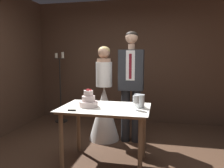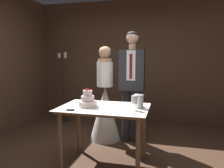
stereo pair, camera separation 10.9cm
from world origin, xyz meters
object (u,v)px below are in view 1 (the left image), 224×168
at_px(cake_knife, 79,111).
at_px(candle_stand, 61,90).
at_px(cake_table, 105,115).
at_px(tiered_cake, 89,101).
at_px(bride, 104,106).
at_px(groom, 131,81).
at_px(wine_glass_near, 136,100).
at_px(wine_glass_middle, 137,98).
at_px(hurricane_candle, 140,101).

bearing_deg(cake_knife, candle_stand, 111.17).
xyz_separation_m(cake_table, tiered_cake, (-0.22, -0.04, 0.19)).
bearing_deg(cake_table, bride, 105.15).
distance_m(bride, candle_stand, 1.48).
distance_m(cake_knife, groom, 1.29).
xyz_separation_m(tiered_cake, wine_glass_near, (0.64, -0.04, 0.05)).
relative_size(tiered_cake, candle_stand, 0.16).
height_order(tiered_cake, candle_stand, candle_stand).
bearing_deg(bride, wine_glass_middle, -46.48).
relative_size(cake_knife, candle_stand, 0.29).
bearing_deg(bride, wine_glass_near, -55.51).
xyz_separation_m(wine_glass_middle, bride, (-0.65, 0.68, -0.30)).
distance_m(cake_table, hurricane_candle, 0.50).
distance_m(cake_table, wine_glass_near, 0.49).
bearing_deg(groom, wine_glass_near, -79.17).
distance_m(wine_glass_near, bride, 1.20).
xyz_separation_m(wine_glass_near, wine_glass_middle, (-0.01, 0.27, -0.02)).
bearing_deg(candle_stand, cake_table, -49.48).
relative_size(cake_table, tiered_cake, 4.74).
distance_m(wine_glass_near, groom, 0.98).
xyz_separation_m(hurricane_candle, groom, (-0.23, 0.82, 0.17)).
height_order(cake_knife, wine_glass_near, wine_glass_near).
distance_m(tiered_cake, hurricane_candle, 0.69).
bearing_deg(bride, hurricane_candle, -49.51).
relative_size(tiered_cake, bride, 0.15).
bearing_deg(tiered_cake, cake_knife, -99.42).
height_order(cake_table, candle_stand, candle_stand).
xyz_separation_m(tiered_cake, candle_stand, (-1.24, 1.74, -0.16)).
height_order(cake_table, hurricane_candle, hurricane_candle).
bearing_deg(wine_glass_near, bride, 124.49).
distance_m(tiered_cake, wine_glass_near, 0.64).
height_order(cake_table, cake_knife, cake_knife).
height_order(bride, groom, groom).
relative_size(wine_glass_near, candle_stand, 0.12).
bearing_deg(groom, wine_glass_middle, -75.55).
xyz_separation_m(wine_glass_near, groom, (-0.18, 0.95, 0.13)).
distance_m(cake_table, groom, 0.97).
bearing_deg(wine_glass_near, cake_table, 169.10).
height_order(wine_glass_middle, bride, bride).
height_order(cake_knife, candle_stand, candle_stand).
height_order(tiered_cake, wine_glass_near, tiered_cake).
distance_m(cake_table, cake_knife, 0.41).
distance_m(cake_table, candle_stand, 2.25).
height_order(wine_glass_middle, groom, groom).
bearing_deg(candle_stand, cake_knife, -59.02).
relative_size(wine_glass_middle, hurricane_candle, 0.91).
bearing_deg(wine_glass_middle, cake_knife, -144.52).
bearing_deg(groom, cake_table, -105.16).
relative_size(hurricane_candle, bride, 0.11).
xyz_separation_m(tiered_cake, groom, (0.45, 0.91, 0.17)).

